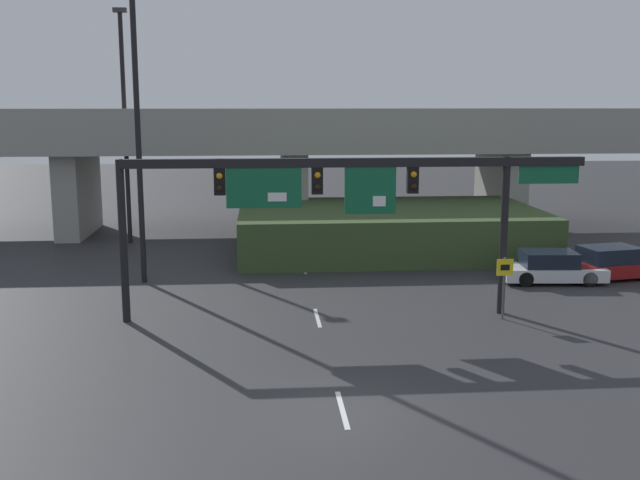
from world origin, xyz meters
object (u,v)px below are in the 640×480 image
at_px(highway_light_pole_far, 136,95).
at_px(parked_sedan_mid_right, 611,264).
at_px(highway_light_pole_near, 125,122).
at_px(signal_gantry, 341,188).
at_px(speed_limit_sign, 504,279).
at_px(parked_sedan_near_right, 551,268).

height_order(highway_light_pole_far, parked_sedan_mid_right, highway_light_pole_far).
bearing_deg(parked_sedan_mid_right, highway_light_pole_near, 144.54).
distance_m(signal_gantry, highway_light_pole_far, 10.55).
relative_size(signal_gantry, highway_light_pole_near, 1.31).
distance_m(speed_limit_sign, highway_light_pole_near, 23.49).
bearing_deg(speed_limit_sign, parked_sedan_mid_right, 40.67).
xyz_separation_m(signal_gantry, parked_sedan_near_right, (9.72, 4.65, -4.09)).
bearing_deg(highway_light_pole_far, signal_gantry, -37.16).
relative_size(signal_gantry, parked_sedan_mid_right, 3.37).
xyz_separation_m(signal_gantry, highway_light_pole_near, (-10.17, 15.63, 1.98)).
distance_m(speed_limit_sign, highway_light_pole_far, 16.73).
height_order(parked_sedan_near_right, parked_sedan_mid_right, parked_sedan_mid_right).
bearing_deg(parked_sedan_mid_right, speed_limit_sign, -150.12).
bearing_deg(speed_limit_sign, signal_gantry, 172.50).
bearing_deg(signal_gantry, speed_limit_sign, -7.50).
height_order(speed_limit_sign, highway_light_pole_near, highway_light_pole_near).
height_order(signal_gantry, highway_light_pole_near, highway_light_pole_near).
relative_size(parked_sedan_near_right, parked_sedan_mid_right, 0.92).
bearing_deg(highway_light_pole_far, parked_sedan_near_right, -4.53).
height_order(highway_light_pole_near, highway_light_pole_far, highway_light_pole_far).
xyz_separation_m(highway_light_pole_far, parked_sedan_near_right, (17.70, -1.40, -7.42)).
relative_size(signal_gantry, speed_limit_sign, 7.32).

